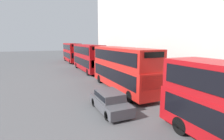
{
  "coord_description": "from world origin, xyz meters",
  "views": [
    {
      "loc": [
        -6.6,
        2.66,
        5.1
      ],
      "look_at": [
        0.48,
        18.72,
        2.17
      ],
      "focal_mm": 28.0,
      "sensor_mm": 36.0,
      "label": 1
    }
  ],
  "objects_px": {
    "bus_second_in_queue": "(122,67)",
    "car_hatchback": "(110,101)",
    "bus_third_in_queue": "(88,57)",
    "bus_trailing": "(72,52)"
  },
  "relations": [
    {
      "from": "bus_second_in_queue",
      "to": "car_hatchback",
      "type": "relative_size",
      "value": 2.47
    },
    {
      "from": "bus_second_in_queue",
      "to": "bus_third_in_queue",
      "type": "distance_m",
      "value": 12.84
    },
    {
      "from": "bus_third_in_queue",
      "to": "car_hatchback",
      "type": "xyz_separation_m",
      "value": [
        -3.4,
        -17.54,
        -1.7
      ]
    },
    {
      "from": "bus_trailing",
      "to": "car_hatchback",
      "type": "distance_m",
      "value": 31.74
    },
    {
      "from": "bus_trailing",
      "to": "bus_second_in_queue",
      "type": "bearing_deg",
      "value": -90.0
    },
    {
      "from": "bus_second_in_queue",
      "to": "car_hatchback",
      "type": "xyz_separation_m",
      "value": [
        -3.4,
        -4.7,
        -1.68
      ]
    },
    {
      "from": "bus_second_in_queue",
      "to": "bus_third_in_queue",
      "type": "bearing_deg",
      "value": 90.0
    },
    {
      "from": "bus_second_in_queue",
      "to": "bus_third_in_queue",
      "type": "height_order",
      "value": "bus_third_in_queue"
    },
    {
      "from": "bus_second_in_queue",
      "to": "bus_trailing",
      "type": "height_order",
      "value": "bus_trailing"
    },
    {
      "from": "bus_third_in_queue",
      "to": "bus_trailing",
      "type": "relative_size",
      "value": 1.06
    }
  ]
}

